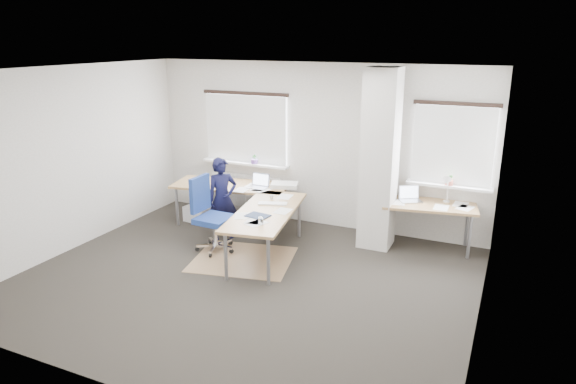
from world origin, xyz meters
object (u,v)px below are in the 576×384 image
at_px(task_chair, 213,230).
at_px(desk_main, 250,199).
at_px(person, 222,199).
at_px(desk_side, 429,207).

bearing_deg(task_chair, desk_main, 67.41).
bearing_deg(desk_main, task_chair, -125.51).
relative_size(desk_main, person, 2.08).
bearing_deg(person, desk_main, -29.46).
height_order(desk_side, task_chair, desk_side).
height_order(desk_main, task_chair, task_chair).
height_order(desk_side, person, person).
relative_size(desk_side, person, 1.11).
bearing_deg(desk_main, person, -170.75).
xyz_separation_m(desk_main, person, (-0.43, -0.15, -0.02)).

